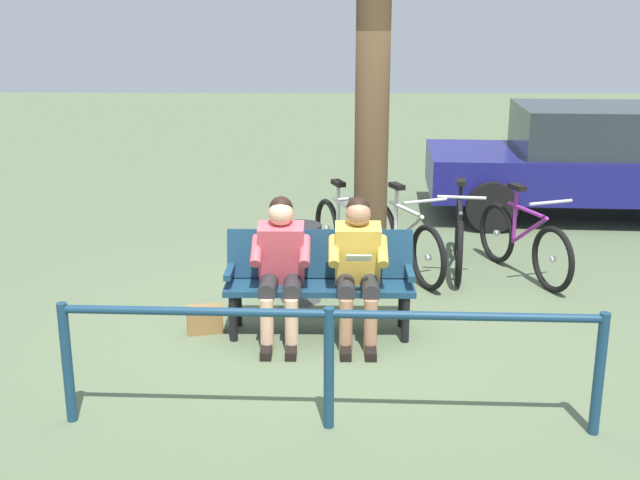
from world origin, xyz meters
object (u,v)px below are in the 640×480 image
at_px(person_reading, 358,263).
at_px(litter_bin, 301,263).
at_px(bicycle_black, 459,236).
at_px(person_companion, 281,263).
at_px(tree_trunk, 373,86).
at_px(parked_car, 595,159).
at_px(handbag, 205,319).
at_px(bench, 320,274).
at_px(bicycle_blue, 523,243).
at_px(bicycle_purple, 344,237).
at_px(bicycle_red, 404,241).

relative_size(person_reading, litter_bin, 1.60).
distance_m(litter_bin, bicycle_black, 1.92).
bearing_deg(person_companion, tree_trunk, -124.43).
height_order(person_companion, parked_car, parked_car).
distance_m(person_companion, parked_car, 5.72).
bearing_deg(bicycle_black, person_companion, -35.23).
height_order(person_companion, handbag, person_companion).
relative_size(litter_bin, parked_car, 0.17).
height_order(person_reading, handbag, person_reading).
bearing_deg(bench, person_reading, 152.79).
xyz_separation_m(bicycle_blue, parked_car, (-1.49, -2.53, 0.41)).
height_order(tree_trunk, bicycle_purple, tree_trunk).
height_order(bicycle_red, bicycle_purple, same).
bearing_deg(bicycle_red, person_companion, -58.03).
relative_size(bicycle_red, parked_car, 0.36).
xyz_separation_m(bench, bicycle_black, (-1.46, -1.72, -0.15)).
distance_m(tree_trunk, bicycle_black, 2.06).
height_order(person_companion, tree_trunk, tree_trunk).
xyz_separation_m(bicycle_red, bicycle_purple, (0.61, -0.13, 0.00)).
xyz_separation_m(bench, handbag, (0.99, 0.08, -0.39)).
bearing_deg(bicycle_red, litter_bin, -75.71).
bearing_deg(person_companion, parked_car, -132.74).
bearing_deg(bicycle_red, bicycle_purple, -125.65).
xyz_separation_m(person_companion, parked_car, (-3.90, -4.18, 0.11)).
bearing_deg(bicycle_blue, bicycle_black, -130.03).
xyz_separation_m(bench, bicycle_purple, (-0.24, -1.66, -0.15)).
xyz_separation_m(handbag, bicycle_red, (-1.84, -1.61, 0.24)).
distance_m(bench, bicycle_purple, 1.69).
bearing_deg(person_companion, handbag, -7.09).
bearing_deg(person_reading, person_companion, -0.05).
bearing_deg(handbag, bicycle_blue, -152.95).
relative_size(tree_trunk, litter_bin, 5.36).
relative_size(person_companion, bicycle_purple, 0.76).
relative_size(tree_trunk, bicycle_red, 2.57).
relative_size(bicycle_blue, bicycle_purple, 1.00).
xyz_separation_m(bicycle_blue, bicycle_black, (0.63, -0.22, 0.00)).
relative_size(bench, bicycle_black, 0.96).
bearing_deg(bicycle_purple, bicycle_black, 71.39).
bearing_deg(bicycle_black, tree_trunk, -45.11).
xyz_separation_m(person_companion, bicycle_blue, (-2.41, -1.66, -0.30)).
bearing_deg(litter_bin, bicycle_red, -142.44).
bearing_deg(bicycle_purple, person_reading, -18.69).
height_order(bench, bicycle_black, bicycle_black).
bearing_deg(parked_car, bicycle_purple, 38.80).
relative_size(person_reading, bicycle_red, 0.77).
relative_size(person_reading, bicycle_purple, 0.76).
distance_m(person_reading, tree_trunk, 1.78).
height_order(bench, person_reading, person_reading).
height_order(bicycle_blue, bicycle_purple, same).
xyz_separation_m(tree_trunk, litter_bin, (0.66, 0.26, -1.63)).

